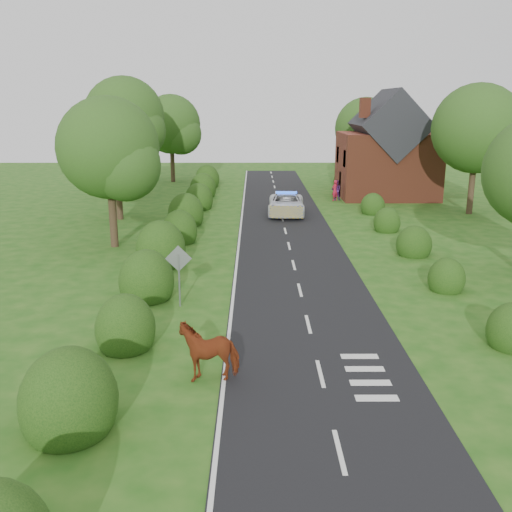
{
  "coord_description": "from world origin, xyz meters",
  "views": [
    {
      "loc": [
        -2.0,
        -19.73,
        7.93
      ],
      "look_at": [
        -1.92,
        5.0,
        1.3
      ],
      "focal_mm": 40.0,
      "sensor_mm": 36.0,
      "label": 1
    }
  ],
  "objects_px": {
    "cow": "(209,353)",
    "road_sign": "(179,267)",
    "pedestrian_red": "(335,190)",
    "police_van": "(286,204)",
    "pedestrian_purple": "(336,190)"
  },
  "relations": [
    {
      "from": "road_sign",
      "to": "cow",
      "type": "height_order",
      "value": "road_sign"
    },
    {
      "from": "cow",
      "to": "pedestrian_purple",
      "type": "distance_m",
      "value": 33.31
    },
    {
      "from": "police_van",
      "to": "pedestrian_purple",
      "type": "relative_size",
      "value": 3.38
    },
    {
      "from": "road_sign",
      "to": "pedestrian_red",
      "type": "xyz_separation_m",
      "value": [
        9.79,
        25.89,
        -0.79
      ]
    },
    {
      "from": "pedestrian_red",
      "to": "cow",
      "type": "bearing_deg",
      "value": 36.22
    },
    {
      "from": "road_sign",
      "to": "pedestrian_red",
      "type": "distance_m",
      "value": 27.69
    },
    {
      "from": "cow",
      "to": "pedestrian_red",
      "type": "bearing_deg",
      "value": 156.32
    },
    {
      "from": "road_sign",
      "to": "pedestrian_red",
      "type": "relative_size",
      "value": 1.46
    },
    {
      "from": "cow",
      "to": "police_van",
      "type": "relative_size",
      "value": 0.36
    },
    {
      "from": "pedestrian_red",
      "to": "road_sign",
      "type": "bearing_deg",
      "value": 29.78
    },
    {
      "from": "police_van",
      "to": "pedestrian_red",
      "type": "xyz_separation_m",
      "value": [
        4.42,
        6.14,
        0.09
      ]
    },
    {
      "from": "road_sign",
      "to": "pedestrian_red",
      "type": "bearing_deg",
      "value": 69.3
    },
    {
      "from": "road_sign",
      "to": "cow",
      "type": "xyz_separation_m",
      "value": [
        1.66,
        -6.08,
        -0.93
      ]
    },
    {
      "from": "road_sign",
      "to": "cow",
      "type": "bearing_deg",
      "value": -74.76
    },
    {
      "from": "cow",
      "to": "road_sign",
      "type": "bearing_deg",
      "value": -174.18
    }
  ]
}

